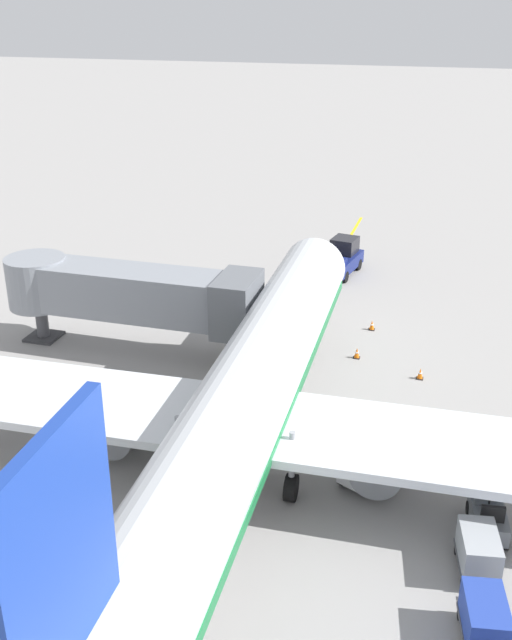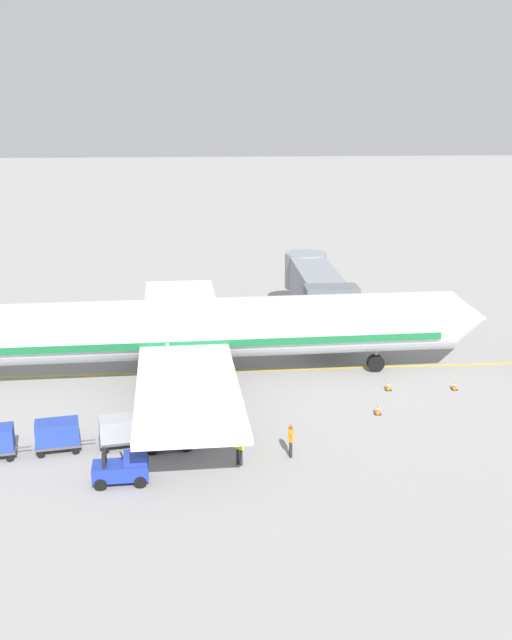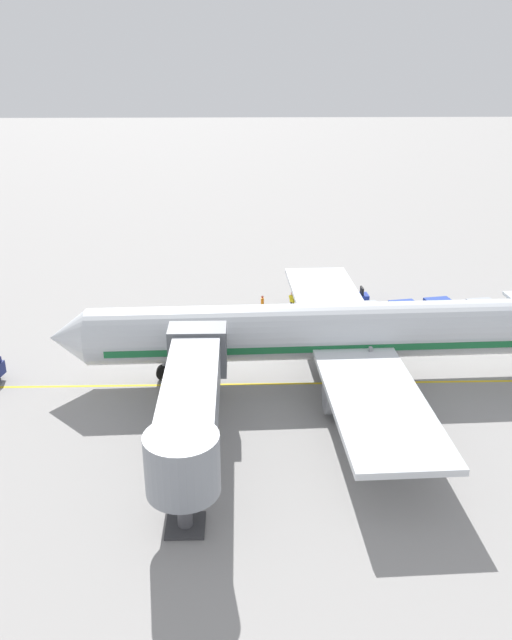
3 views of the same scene
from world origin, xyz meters
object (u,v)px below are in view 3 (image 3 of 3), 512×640
baggage_tug_lead (353,297)px  baggage_cart_tail_end (480,307)px  baggage_cart_second_in_train (402,309)px  baggage_tug_trailing (335,312)px  baggage_cart_front (365,311)px  parked_airliner (337,332)px  baggage_cart_third_in_train (437,306)px  safety_cone_wing_tip (170,355)px  ground_crew_loader (262,304)px  jet_bridge (191,400)px  ground_crew_wing_walker (292,301)px  baggage_tug_spare (319,335)px  safety_cone_nose_right (114,354)px  safety_cone_nose_left (194,335)px

baggage_tug_lead → baggage_cart_tail_end: size_ratio=0.86×
baggage_cart_second_in_train → baggage_tug_trailing: bearing=88.9°
baggage_cart_front → baggage_cart_second_in_train: (0.22, -3.07, 0.00)m
baggage_tug_trailing → baggage_cart_tail_end: size_ratio=0.89×
parked_airliner → baggage_tug_lead: size_ratio=14.59×
baggage_cart_third_in_train → safety_cone_wing_tip: baggage_cart_third_in_train is taller
baggage_tug_lead → ground_crew_loader: (-2.02, 7.90, 0.24)m
jet_bridge → baggage_tug_trailing: 21.91m
baggage_cart_third_in_train → ground_crew_wing_walker: ground_crew_wing_walker is taller
parked_airliner → baggage_cart_front: 10.40m
ground_crew_loader → safety_cone_wing_tip: 10.81m
parked_airliner → safety_cone_wing_tip: 12.18m
baggage_cart_third_in_train → jet_bridge: bearing=136.0°
baggage_tug_lead → safety_cone_wing_tip: baggage_tug_lead is taller
baggage_tug_spare → safety_cone_nose_right: (-1.91, 14.94, -0.42)m
parked_airliner → jet_bridge: 12.98m
baggage_cart_third_in_train → safety_cone_wing_tip: (-7.31, 21.34, -0.66)m
jet_bridge → safety_cone_nose_right: jet_bridge is taller
baggage_cart_third_in_train → ground_crew_wing_walker: 11.98m
jet_bridge → safety_cone_nose_left: bearing=3.6°
ground_crew_wing_walker → safety_cone_nose_left: (-5.41, 7.99, -0.66)m
jet_bridge → ground_crew_wing_walker: (21.18, -7.00, -2.50)m
jet_bridge → baggage_cart_front: 22.85m
safety_cone_wing_tip → baggage_cart_third_in_train: bearing=-71.1°
baggage_tug_trailing → baggage_tug_spare: bearing=158.4°
baggage_tug_spare → baggage_cart_second_in_train: bearing=-58.0°
jet_bridge → baggage_tug_spare: 16.96m
baggage_cart_second_in_train → safety_cone_nose_left: 17.14m
baggage_cart_tail_end → safety_cone_wing_tip: size_ratio=5.04×
baggage_cart_second_in_train → safety_cone_wing_tip: 19.53m
ground_crew_wing_walker → safety_cone_nose_left: ground_crew_wing_walker is taller
baggage_cart_third_in_train → baggage_tug_trailing: bearing=92.9°
baggage_cart_third_in_train → baggage_tug_lead: bearing=65.4°
baggage_tug_spare → ground_crew_wing_walker: ground_crew_wing_walker is taller
baggage_tug_trailing → safety_cone_nose_left: baggage_tug_trailing is taller
baggage_cart_front → ground_crew_wing_walker: 6.23m
baggage_cart_second_in_train → ground_crew_loader: 11.47m
jet_bridge → baggage_cart_third_in_train: jet_bridge is taller
baggage_cart_third_in_train → safety_cone_nose_right: baggage_cart_third_in_train is taller
parked_airliner → baggage_tug_spare: bearing=5.7°
baggage_cart_second_in_train → safety_cone_wing_tip: bearing=110.3°
parked_airliner → safety_cone_nose_right: 16.03m
safety_cone_nose_left → safety_cone_nose_right: same height
ground_crew_wing_walker → safety_cone_nose_left: size_ratio=2.86×
parked_airliner → baggage_cart_second_in_train: bearing=-35.3°
parked_airliner → safety_cone_nose_right: parked_airliner is taller
baggage_tug_lead → ground_crew_loader: ground_crew_loader is taller
baggage_tug_lead → safety_cone_nose_left: bearing=116.9°
baggage_tug_spare → baggage_cart_tail_end: (4.82, -13.83, 0.24)m
baggage_tug_trailing → baggage_cart_tail_end: baggage_tug_trailing is taller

